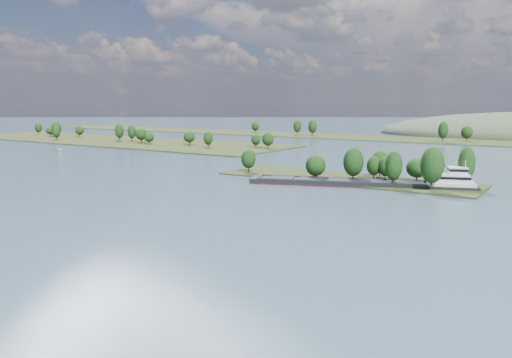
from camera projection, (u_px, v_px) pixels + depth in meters
The scene contains 6 objects.
ground at pixel (261, 206), 143.46m from camera, with size 1800.00×1800.00×0.00m, color #395063.
tree_island at pixel (363, 171), 187.22m from camera, with size 100.00×30.81×15.87m.
left_bank at pixel (111, 140), 383.43m from camera, with size 300.00×80.00×14.63m.
back_shoreline at pixel (475, 142), 369.46m from camera, with size 900.00×60.00×16.62m.
cargo_barge at pixel (376, 183), 177.06m from camera, with size 77.77×35.30×10.72m.
motorboat at pixel (60, 149), 305.71m from camera, with size 2.15×5.71×2.21m, color silver.
Camera 1 is at (76.46, 2.01, 29.65)m, focal length 35.00 mm.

